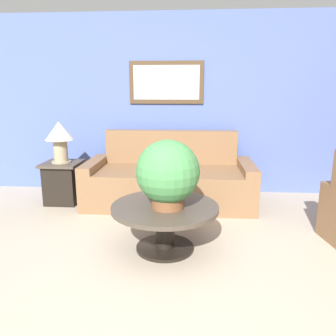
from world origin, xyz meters
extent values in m
plane|color=tan|center=(0.00, 0.00, 0.00)|extent=(20.00, 20.00, 0.00)
cube|color=#5166A8|center=(0.00, 3.01, 1.30)|extent=(7.13, 0.06, 2.60)
cube|color=#4C3823|center=(-0.32, 2.97, 1.63)|extent=(1.08, 0.03, 0.60)
cube|color=#B2BCC6|center=(-0.32, 2.96, 1.63)|extent=(0.96, 0.01, 0.48)
cube|color=brown|center=(-0.23, 2.35, 0.24)|extent=(1.88, 0.96, 0.49)
cube|color=brown|center=(-0.23, 2.75, 0.72)|extent=(1.88, 0.16, 0.47)
cube|color=brown|center=(-1.26, 2.35, 0.29)|extent=(0.18, 0.96, 0.59)
cube|color=brown|center=(0.79, 2.35, 0.29)|extent=(0.18, 0.96, 0.59)
cylinder|color=black|center=(-0.18, 1.02, 0.01)|extent=(0.56, 0.56, 0.03)
cylinder|color=black|center=(-0.18, 1.02, 0.22)|extent=(0.18, 0.18, 0.38)
cylinder|color=#473D33|center=(-0.18, 1.02, 0.43)|extent=(1.03, 1.03, 0.04)
cube|color=black|center=(-1.70, 2.30, 0.27)|extent=(0.42, 0.42, 0.53)
cube|color=#473D33|center=(-1.70, 2.30, 0.55)|extent=(0.50, 0.50, 0.03)
cylinder|color=tan|center=(-1.70, 2.30, 0.58)|extent=(0.26, 0.26, 0.02)
cylinder|color=tan|center=(-1.70, 2.30, 0.73)|extent=(0.19, 0.19, 0.29)
cone|color=beige|center=(-1.70, 2.30, 1.00)|extent=(0.38, 0.38, 0.24)
cylinder|color=brown|center=(-0.15, 0.97, 0.51)|extent=(0.31, 0.31, 0.12)
sphere|color=#428447|center=(-0.15, 0.97, 0.80)|extent=(0.59, 0.59, 0.59)
camera|label=1|loc=(0.07, -1.91, 1.52)|focal=35.00mm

